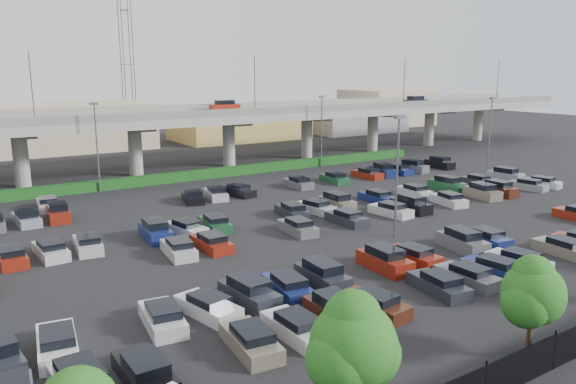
{
  "coord_description": "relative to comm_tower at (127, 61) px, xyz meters",
  "views": [
    {
      "loc": [
        -32.71,
        -41.32,
        13.88
      ],
      "look_at": [
        -2.81,
        4.23,
        2.0
      ],
      "focal_mm": 35.0,
      "sensor_mm": 36.0,
      "label": 1
    }
  ],
  "objects": [
    {
      "name": "ground",
      "position": [
        -4.0,
        -74.0,
        -15.61
      ],
      "size": [
        280.0,
        280.0,
        0.0
      ],
      "primitive_type": "plane",
      "color": "black"
    },
    {
      "name": "light_poles",
      "position": [
        -8.12,
        -72.0,
        -9.37
      ],
      "size": [
        66.9,
        48.38,
        10.3
      ],
      "color": "#515157",
      "rests_on": "ground"
    },
    {
      "name": "distant_buildings",
      "position": [
        8.38,
        -12.19,
        -11.87
      ],
      "size": [
        138.0,
        24.0,
        9.0
      ],
      "color": "gray",
      "rests_on": "ground"
    },
    {
      "name": "parked_cars",
      "position": [
        -4.52,
        -78.45,
        -15.0
      ],
      "size": [
        62.92,
        41.63,
        1.67
      ],
      "color": "#585A60",
      "rests_on": "ground"
    },
    {
      "name": "overpass",
      "position": [
        -4.21,
        -42.01,
        -8.64
      ],
      "size": [
        150.0,
        13.0,
        15.8
      ],
      "color": "gray",
      "rests_on": "ground"
    },
    {
      "name": "hedge",
      "position": [
        -4.0,
        -49.0,
        -15.06
      ],
      "size": [
        66.0,
        1.6,
        1.1
      ],
      "primitive_type": "cube",
      "color": "#134215",
      "rests_on": "ground"
    },
    {
      "name": "comm_tower",
      "position": [
        0.0,
        0.0,
        0.0
      ],
      "size": [
        2.4,
        2.4,
        30.0
      ],
      "color": "#515157",
      "rests_on": "ground"
    }
  ]
}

